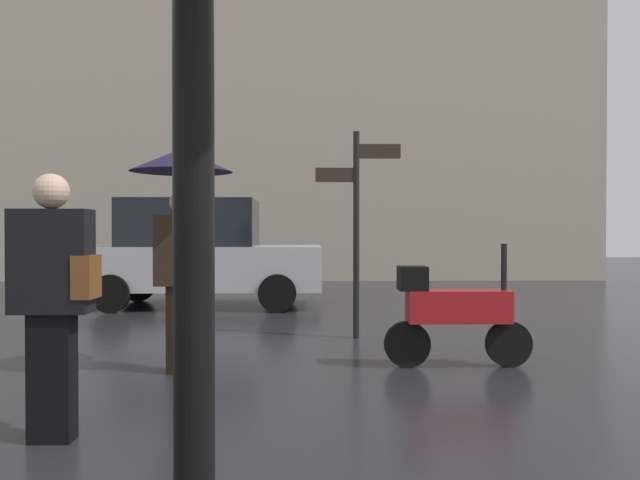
# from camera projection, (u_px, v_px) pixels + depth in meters

# --- Properties ---
(pedestrian_with_umbrella) EXTENTS (0.98, 0.98, 2.15)m
(pedestrian_with_umbrella) POSITION_uv_depth(u_px,v_px,m) (182.00, 202.00, 6.00)
(pedestrian_with_umbrella) COLOR black
(pedestrian_with_umbrella) RESTS_ON ground
(pedestrian_with_bag) EXTENTS (0.53, 0.24, 1.73)m
(pedestrian_with_bag) POSITION_uv_depth(u_px,v_px,m) (54.00, 290.00, 4.06)
(pedestrian_with_bag) COLOR black
(pedestrian_with_bag) RESTS_ON ground
(parked_scooter) EXTENTS (1.48, 0.32, 1.23)m
(parked_scooter) POSITION_uv_depth(u_px,v_px,m) (453.00, 311.00, 6.27)
(parked_scooter) COLOR black
(parked_scooter) RESTS_ON ground
(parked_car_left) EXTENTS (4.26, 1.90, 1.93)m
(parked_car_left) POSITION_uv_depth(u_px,v_px,m) (199.00, 253.00, 11.32)
(parked_car_left) COLOR silver
(parked_car_left) RESTS_ON ground
(street_signpost) EXTENTS (1.08, 0.08, 2.62)m
(street_signpost) POSITION_uv_depth(u_px,v_px,m) (357.00, 212.00, 7.96)
(street_signpost) COLOR black
(street_signpost) RESTS_ON ground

